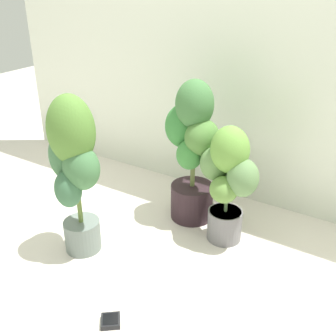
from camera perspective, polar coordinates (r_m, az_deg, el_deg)
The scene contains 6 objects.
ground_plane at distance 2.20m, azimuth -4.48°, elevation -11.83°, with size 8.00×8.00×0.00m, color silver.
mylar_back_wall at distance 2.49m, azimuth 6.94°, elevation 17.91°, with size 3.20×0.01×2.00m, color silver.
potted_plant_back_right at distance 2.13m, azimuth 8.32°, elevation -1.41°, with size 0.37×0.30×0.66m.
potted_plant_back_center at distance 2.28m, azimuth 3.35°, elevation 2.90°, with size 0.40×0.34×0.83m.
potted_plant_front_left at distance 2.02m, azimuth -13.04°, elevation 0.80°, with size 0.37×0.30×0.84m.
hygrometer_box at distance 1.86m, azimuth -7.99°, elevation -20.32°, with size 0.11×0.11×0.03m.
Camera 1 is at (1.06, -1.37, 1.35)m, focal length 43.81 mm.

